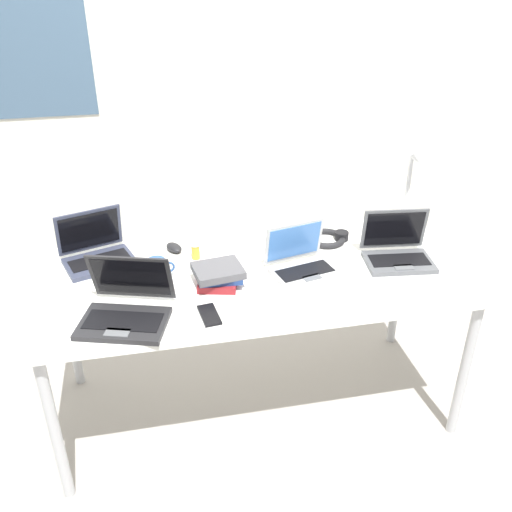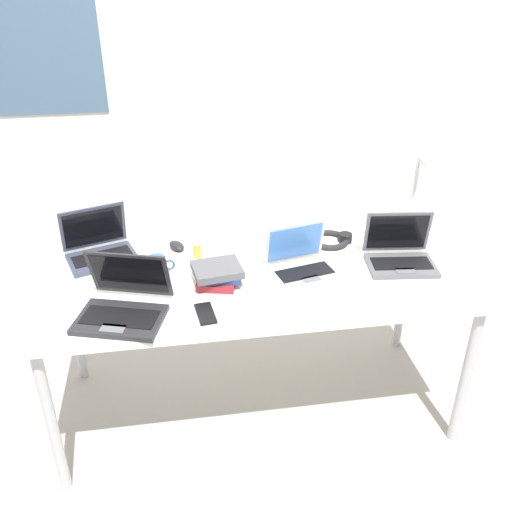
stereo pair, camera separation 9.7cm
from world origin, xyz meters
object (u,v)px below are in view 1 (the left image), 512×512
(cell_phone, at_px, (209,315))
(book_stack, at_px, (218,276))
(laptop_by_keyboard, at_px, (126,309))
(laptop_near_lamp, at_px, (301,263))
(headphones, at_px, (326,238))
(pill_bottle, at_px, (196,250))
(coffee_mug, at_px, (157,269))
(computer_mouse, at_px, (174,248))
(laptop_front_left, at_px, (97,252))
(laptop_near_mouse, at_px, (397,252))
(desk_lamp, at_px, (411,189))

(cell_phone, bearing_deg, book_stack, 65.40)
(laptop_by_keyboard, relative_size, laptop_near_lamp, 1.24)
(headphones, relative_size, pill_bottle, 2.71)
(laptop_by_keyboard, bearing_deg, coffee_mug, 64.53)
(laptop_by_keyboard, relative_size, book_stack, 1.80)
(computer_mouse, bearing_deg, laptop_front_left, 157.62)
(headphones, bearing_deg, laptop_near_lamp, -127.54)
(laptop_near_mouse, height_order, book_stack, laptop_near_mouse)
(laptop_front_left, distance_m, computer_mouse, 0.33)
(headphones, bearing_deg, cell_phone, -141.39)
(desk_lamp, distance_m, coffee_mug, 1.24)
(laptop_near_lamp, distance_m, book_stack, 0.36)
(desk_lamp, bearing_deg, laptop_by_keyboard, -159.25)
(cell_phone, height_order, pill_bottle, pill_bottle)
(laptop_by_keyboard, xyz_separation_m, headphones, (0.91, 0.44, -0.03))
(coffee_mug, bearing_deg, desk_lamp, 11.23)
(desk_lamp, relative_size, headphones, 1.87)
(laptop_front_left, height_order, computer_mouse, laptop_front_left)
(desk_lamp, distance_m, laptop_front_left, 1.46)
(laptop_near_mouse, bearing_deg, laptop_near_lamp, -178.74)
(desk_lamp, bearing_deg, book_stack, -160.61)
(laptop_by_keyboard, height_order, headphones, laptop_by_keyboard)
(computer_mouse, distance_m, book_stack, 0.36)
(laptop_near_lamp, relative_size, pill_bottle, 3.87)
(headphones, bearing_deg, laptop_front_left, 178.81)
(desk_lamp, height_order, computer_mouse, desk_lamp)
(pill_bottle, bearing_deg, coffee_mug, -141.50)
(desk_lamp, relative_size, coffee_mug, 3.54)
(desk_lamp, relative_size, laptop_front_left, 1.17)
(pill_bottle, relative_size, coffee_mug, 0.70)
(desk_lamp, xyz_separation_m, laptop_near_lamp, (-0.61, -0.31, -0.16))
(laptop_near_lamp, xyz_separation_m, book_stack, (-0.35, -0.03, 0.00))
(cell_phone, bearing_deg, pill_bottle, 83.05)
(laptop_near_lamp, bearing_deg, coffee_mug, 173.53)
(laptop_near_mouse, height_order, laptop_front_left, same)
(laptop_front_left, bearing_deg, book_stack, -31.66)
(laptop_near_lamp, relative_size, computer_mouse, 3.18)
(computer_mouse, distance_m, headphones, 0.70)
(laptop_by_keyboard, xyz_separation_m, computer_mouse, (0.21, 0.49, -0.03))
(laptop_by_keyboard, height_order, computer_mouse, laptop_by_keyboard)
(cell_phone, distance_m, coffee_mug, 0.35)
(laptop_near_lamp, xyz_separation_m, computer_mouse, (-0.51, 0.29, -0.02))
(laptop_by_keyboard, height_order, book_stack, laptop_by_keyboard)
(laptop_near_mouse, xyz_separation_m, cell_phone, (-0.85, -0.25, -0.04))
(laptop_by_keyboard, height_order, cell_phone, laptop_by_keyboard)
(laptop_near_lamp, xyz_separation_m, cell_phone, (-0.42, -0.24, -0.04))
(laptop_near_mouse, xyz_separation_m, coffee_mug, (-1.02, 0.06, 0.00))
(desk_lamp, bearing_deg, pill_bottle, -174.31)
(laptop_near_lamp, bearing_deg, laptop_near_mouse, 1.26)
(computer_mouse, relative_size, coffee_mug, 0.85)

